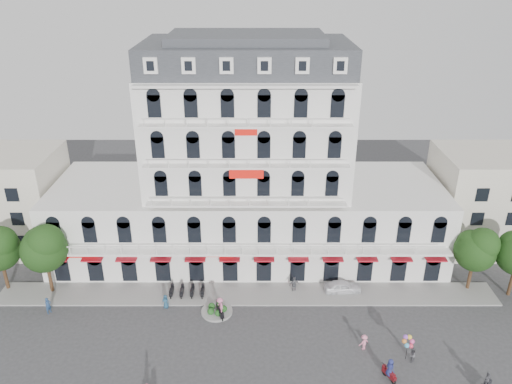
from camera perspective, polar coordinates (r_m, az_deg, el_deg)
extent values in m
plane|color=#38383A|center=(47.60, -1.24, -18.09)|extent=(120.00, 120.00, 0.00)
cube|color=gray|center=(54.48, -1.05, -11.56)|extent=(53.00, 4.00, 0.16)
cube|color=silver|center=(59.76, -0.94, -3.00)|extent=(45.00, 14.00, 9.00)
cube|color=silver|center=(55.48, -1.02, 7.10)|extent=(22.00, 12.00, 13.00)
cube|color=#2D3035|center=(53.58, -1.08, 15.27)|extent=(21.56, 11.76, 3.00)
cube|color=#2D3035|center=(53.30, -1.10, 17.29)|extent=(15.84, 8.64, 0.80)
cube|color=#B31624|center=(53.78, -1.05, -7.68)|extent=(40.50, 1.00, 0.15)
cube|color=red|center=(50.59, -1.11, 2.28)|extent=(3.50, 0.10, 1.40)
cube|color=beige|center=(68.29, -26.98, -0.77)|extent=(14.00, 10.00, 12.00)
cube|color=beige|center=(67.43, 25.50, -0.78)|extent=(14.00, 10.00, 12.00)
cylinder|color=gray|center=(52.22, -4.49, -13.45)|extent=(3.20, 3.20, 0.24)
cylinder|color=black|center=(51.74, -4.52, -12.77)|extent=(0.08, 0.08, 1.40)
sphere|color=#1B521B|center=(51.96, -3.72, -13.18)|extent=(0.70, 0.70, 0.70)
sphere|color=#1B521B|center=(52.52, -4.21, -12.72)|extent=(0.70, 0.70, 0.70)
sphere|color=#1B521B|center=(52.39, -5.10, -12.87)|extent=(0.70, 0.70, 0.70)
sphere|color=#1B521B|center=(51.75, -5.19, -13.42)|extent=(0.70, 0.70, 0.70)
sphere|color=#1B521B|center=(51.47, -4.33, -13.63)|extent=(0.70, 0.70, 0.70)
cylinder|color=#382314|center=(60.64, -26.73, -8.51)|extent=(0.36, 0.36, 3.52)
sphere|color=black|center=(58.15, -27.21, -5.18)|extent=(3.52, 3.52, 3.52)
cylinder|color=#382314|center=(58.15, -22.50, -8.99)|extent=(0.36, 0.36, 3.74)
sphere|color=black|center=(56.44, -23.06, -6.10)|extent=(4.76, 4.76, 4.76)
sphere|color=black|center=(55.48, -22.88, -5.30)|extent=(3.74, 3.74, 3.74)
sphere|color=black|center=(56.51, -23.44, -5.34)|extent=(3.40, 3.40, 3.40)
cylinder|color=#382314|center=(59.01, 23.25, -8.79)|extent=(0.36, 0.36, 3.43)
sphere|color=black|center=(57.45, 23.77, -6.18)|extent=(4.37, 4.37, 4.37)
sphere|color=black|center=(56.94, 24.52, -5.43)|extent=(3.43, 3.43, 3.43)
sphere|color=black|center=(57.23, 23.40, -5.51)|extent=(3.12, 3.12, 3.12)
cylinder|color=#382314|center=(59.90, 27.18, -8.97)|extent=(0.36, 0.36, 3.65)
imported|color=silver|center=(55.32, 9.86, -10.59)|extent=(4.05, 1.83, 1.35)
cube|color=maroon|center=(46.50, 14.97, -19.48)|extent=(1.01, 1.49, 0.35)
torus|color=black|center=(46.96, 14.46, -19.34)|extent=(0.39, 0.59, 0.60)
torus|color=black|center=(46.42, 15.40, -20.11)|extent=(0.39, 0.59, 0.60)
imported|color=navy|center=(45.99, 15.07, -18.81)|extent=(0.87, 0.99, 1.70)
imported|color=#585860|center=(47.71, 24.92, -18.85)|extent=(0.93, 0.88, 1.55)
cube|color=black|center=(51.31, -4.09, -13.62)|extent=(0.84, 1.53, 0.35)
torus|color=black|center=(51.07, -3.91, -14.22)|extent=(0.32, 0.60, 0.60)
torus|color=black|center=(51.90, -4.26, -13.49)|extent=(0.32, 0.60, 0.60)
imported|color=#D47098|center=(50.79, -4.12, -12.87)|extent=(1.07, 1.38, 1.89)
imported|color=navy|center=(53.10, -10.30, -12.22)|extent=(0.83, 0.62, 1.53)
imported|color=#5B5C63|center=(54.54, 4.40, -10.51)|extent=(1.14, 0.66, 1.84)
imported|color=pink|center=(48.61, 12.23, -16.44)|extent=(1.18, 0.99, 1.58)
imported|color=navy|center=(55.65, -22.66, -11.89)|extent=(0.69, 0.78, 1.79)
imported|color=#4F4E55|center=(48.48, 17.39, -17.31)|extent=(0.86, 0.93, 1.53)
cylinder|color=black|center=(48.43, 16.85, -16.91)|extent=(0.04, 0.04, 2.00)
sphere|color=#E54C99|center=(47.88, 17.42, -15.98)|extent=(0.44, 0.44, 0.44)
sphere|color=yellow|center=(47.92, 17.14, -15.57)|extent=(0.44, 0.44, 0.44)
sphere|color=#994CD8|center=(47.81, 16.73, -15.59)|extent=(0.44, 0.44, 0.44)
sphere|color=orange|center=(47.66, 16.59, -16.01)|extent=(0.44, 0.44, 0.44)
sphere|color=#4CB2E5|center=(47.64, 16.87, -16.44)|extent=(0.44, 0.44, 0.44)
sphere|color=#D8334C|center=(47.77, 17.28, -16.44)|extent=(0.44, 0.44, 0.44)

